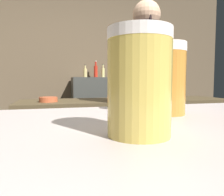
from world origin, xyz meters
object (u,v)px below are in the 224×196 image
pint_glass_far (166,79)px  bottle_hot_sauce (96,71)px  mixing_bowl (48,99)px  bottle_olive_oil (103,72)px  pint_glass_near (139,83)px  chefs_knife (154,99)px  bottle_soy (85,72)px  bartender (146,93)px  knife_block (166,88)px

pint_glass_far → bottle_hot_sauce: size_ratio=0.56×
mixing_bowl → bottle_olive_oil: 1.55m
mixing_bowl → pint_glass_near: 1.78m
chefs_knife → bottle_soy: bottle_soy is taller
mixing_bowl → pint_glass_far: 1.65m
bottle_hot_sauce → bottle_olive_oil: bottle_hot_sauce is taller
chefs_knife → bottle_hot_sauce: bearing=97.2°
bartender → bottle_hot_sauce: size_ratio=6.83×
pint_glass_near → bottle_olive_oil: bearing=77.5°
chefs_knife → pint_glass_near: 2.01m
pint_glass_far → bottle_hot_sauce: bottle_hot_sauce is taller
mixing_bowl → pint_glass_far: bearing=-81.3°
pint_glass_near → pint_glass_far: pint_glass_far is taller
knife_block → pint_glass_near: 2.22m
pint_glass_far → chefs_knife: bearing=64.0°
bartender → pint_glass_far: size_ratio=12.20×
knife_block → mixing_bowl: bearing=-173.2°
mixing_bowl → bottle_soy: (0.51, 1.15, 0.29)m
chefs_knife → bottle_olive_oil: size_ratio=1.17×
bartender → pint_glass_near: (-0.63, -1.37, 0.09)m
bartender → knife_block: size_ratio=6.20×
mixing_bowl → chefs_knife: size_ratio=0.67×
bottle_soy → bartender: bearing=-80.6°
bottle_hot_sauce → bottle_soy: 0.24m
chefs_knife → bottle_olive_oil: 1.34m
chefs_knife → bottle_hot_sauce: size_ratio=0.95×
pint_glass_far → bottle_hot_sauce: bearing=81.3°
pint_glass_far → bottle_soy: size_ratio=0.79×
knife_block → mixing_bowl: (-1.25, -0.15, -0.08)m
bartender → pint_glass_far: bartender is taller
chefs_knife → pint_glass_near: bearing=-125.2°
mixing_bowl → bottle_hot_sauce: bearing=62.0°
mixing_bowl → pint_glass_far: (0.25, -1.62, 0.17)m
mixing_bowl → pint_glass_far: pint_glass_far is taller
bartender → bottle_soy: size_ratio=9.65×
pint_glass_far → knife_block: bearing=60.5°
pint_glass_near → bottle_olive_oil: bottle_olive_oil is taller
chefs_knife → knife_block: bearing=25.6°
mixing_bowl → chefs_knife: 1.04m
bottle_soy → pint_glass_far: bearing=-95.3°
bartender → bottle_olive_oil: 1.70m
chefs_knife → bottle_hot_sauce: bottle_hot_sauce is taller
knife_block → bottle_hot_sauce: bottle_hot_sauce is taller
mixing_bowl → bottle_olive_oil: bottle_olive_oil is taller
bottle_olive_oil → knife_block: bearing=-68.8°
bartender → bottle_soy: bartender is taller
mixing_bowl → bottle_hot_sauce: bottle_hot_sauce is taller
knife_block → bottle_hot_sauce: (-0.55, 1.15, 0.24)m
knife_block → chefs_knife: size_ratio=1.17×
bartender → bottle_soy: (-0.26, 1.54, 0.22)m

